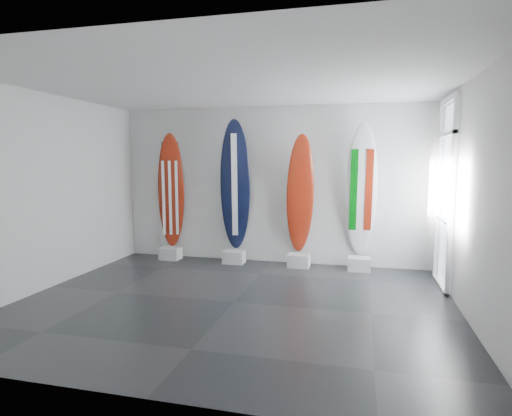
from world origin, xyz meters
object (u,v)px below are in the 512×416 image
(surfboard_usa, at_px, (171,191))
(surfboard_swiss, at_px, (300,195))
(surfboard_italy, at_px, (361,191))
(surfboard_navy, at_px, (235,186))

(surfboard_usa, bearing_deg, surfboard_swiss, -21.71)
(surfboard_usa, xyz_separation_m, surfboard_italy, (3.70, 0.00, 0.06))
(surfboard_usa, height_order, surfboard_italy, surfboard_italy)
(surfboard_navy, bearing_deg, surfboard_usa, 168.06)
(surfboard_usa, relative_size, surfboard_italy, 0.94)
(surfboard_navy, height_order, surfboard_italy, surfboard_navy)
(surfboard_swiss, height_order, surfboard_italy, surfboard_italy)
(surfboard_usa, distance_m, surfboard_italy, 3.70)
(surfboard_navy, distance_m, surfboard_italy, 2.36)
(surfboard_swiss, bearing_deg, surfboard_usa, 165.34)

